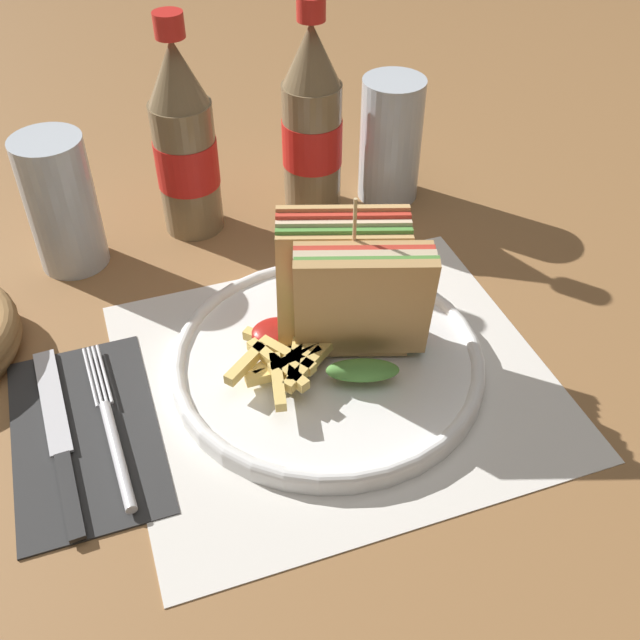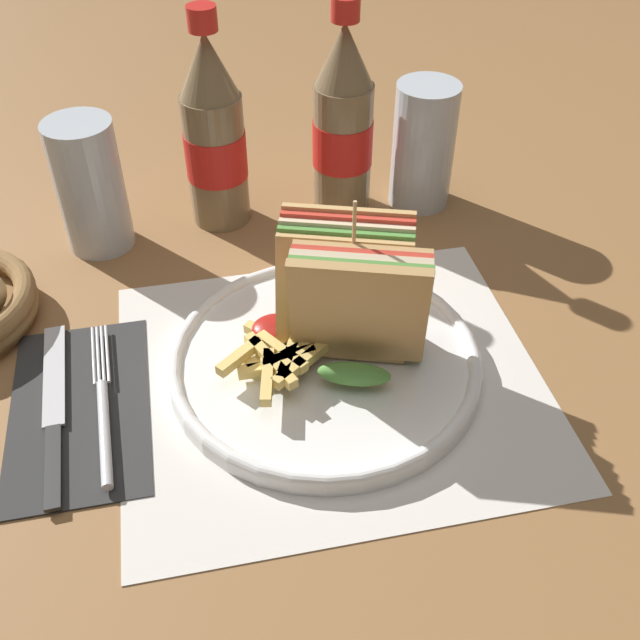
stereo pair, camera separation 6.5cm
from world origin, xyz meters
name	(u,v)px [view 1 (the left image)]	position (x,y,z in m)	size (l,w,h in m)	color
ground_plane	(324,381)	(0.00, 0.00, 0.00)	(4.00, 4.00, 0.00)	olive
placemat	(336,377)	(0.01, 0.00, 0.00)	(0.36, 0.32, 0.00)	silver
plate_main	(328,360)	(0.01, 0.01, 0.01)	(0.27, 0.27, 0.02)	white
club_sandwich	(352,293)	(0.03, 0.02, 0.07)	(0.13, 0.13, 0.15)	tan
fries_pile	(286,360)	(-0.03, 0.01, 0.03)	(0.11, 0.11, 0.02)	#E5C166
ketchup_blob	(275,332)	(-0.03, 0.05, 0.03)	(0.04, 0.04, 0.01)	maroon
napkin	(85,432)	(-0.20, 0.01, 0.00)	(0.11, 0.20, 0.00)	#2D2D2D
fork	(113,436)	(-0.18, -0.01, 0.01)	(0.02, 0.18, 0.01)	silver
knife	(59,437)	(-0.22, 0.01, 0.01)	(0.02, 0.20, 0.00)	black
coke_bottle_near	(185,144)	(-0.05, 0.27, 0.10)	(0.07, 0.07, 0.23)	#7A6647
coke_bottle_far	(312,124)	(0.08, 0.27, 0.10)	(0.07, 0.07, 0.23)	#7A6647
glass_near	(390,147)	(0.17, 0.26, 0.06)	(0.07, 0.07, 0.14)	silver
glass_far	(61,204)	(-0.19, 0.25, 0.07)	(0.07, 0.07, 0.14)	silver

